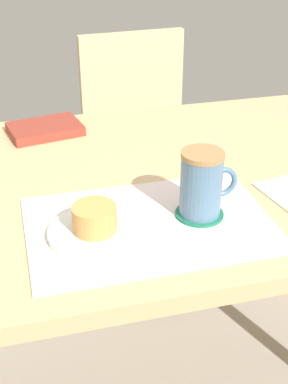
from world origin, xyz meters
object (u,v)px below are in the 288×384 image
(pastry_plate, at_px, (95,232))
(pastry, at_px, (94,218))
(wooden_chair, at_px, (142,146))
(dining_table, at_px, (148,204))
(coffee_mug, at_px, (202,183))
(small_book, at_px, (45,129))

(pastry_plate, bearing_deg, pastry, 0.00)
(wooden_chair, relative_size, pastry_plate, 5.03)
(dining_table, relative_size, pastry, 17.16)
(dining_table, height_order, pastry_plate, pastry_plate)
(pastry_plate, distance_m, pastry, 0.03)
(wooden_chair, height_order, coffee_mug, coffee_mug)
(dining_table, bearing_deg, pastry, -126.83)
(wooden_chair, relative_size, small_book, 4.86)
(wooden_chair, distance_m, pastry_plate, 1.02)
(wooden_chair, xyz_separation_m, coffee_mug, (-0.12, -0.91, 0.34))
(pastry_plate, bearing_deg, coffee_mug, 4.61)
(pastry_plate, relative_size, coffee_mug, 1.34)
(pastry, distance_m, coffee_mug, 0.21)
(wooden_chair, relative_size, pastry, 10.83)
(pastry, height_order, small_book, pastry)
(wooden_chair, distance_m, pastry, 1.03)
(dining_table, relative_size, pastry_plate, 7.98)
(small_book, bearing_deg, dining_table, -67.13)
(dining_table, xyz_separation_m, pastry_plate, (-0.16, -0.21, 0.09))
(pastry_plate, relative_size, pastry, 2.15)
(pastry_plate, height_order, small_book, small_book)
(wooden_chair, distance_m, small_book, 0.63)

